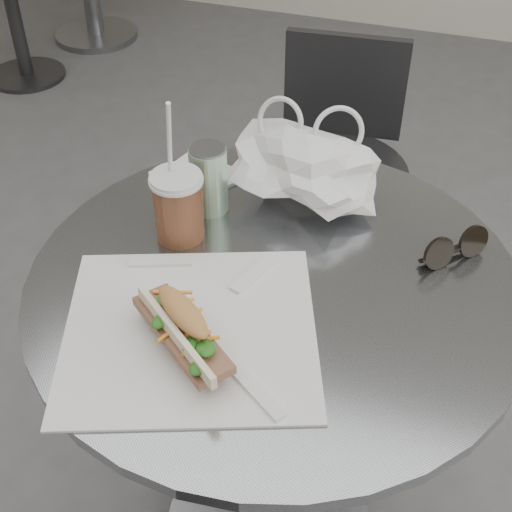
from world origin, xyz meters
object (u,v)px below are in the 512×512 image
(bg_chair, at_px, (8,10))
(drink_can, at_px, (209,179))
(iced_coffee, at_px, (178,205))
(cafe_table, at_px, (272,392))
(sunglasses, at_px, (455,249))
(chair_far, at_px, (328,205))
(banh_mi, at_px, (183,329))

(bg_chair, distance_m, drink_can, 2.22)
(bg_chair, height_order, drink_can, drink_can)
(iced_coffee, relative_size, drink_can, 2.07)
(cafe_table, relative_size, iced_coffee, 3.05)
(iced_coffee, bearing_deg, sunglasses, 10.53)
(chair_far, xyz_separation_m, drink_can, (-0.08, -0.61, 0.46))
(chair_far, xyz_separation_m, sunglasses, (0.33, -0.62, 0.42))
(chair_far, relative_size, drink_can, 6.25)
(banh_mi, height_order, sunglasses, banh_mi)
(iced_coffee, bearing_deg, banh_mi, -65.66)
(chair_far, height_order, bg_chair, chair_far)
(banh_mi, distance_m, sunglasses, 0.45)
(cafe_table, xyz_separation_m, sunglasses, (0.25, 0.13, 0.29))
(bg_chair, bearing_deg, banh_mi, -59.64)
(chair_far, bearing_deg, cafe_table, 91.08)
(bg_chair, distance_m, sunglasses, 2.52)
(banh_mi, relative_size, sunglasses, 2.30)
(banh_mi, bearing_deg, iced_coffee, 152.41)
(chair_far, height_order, iced_coffee, iced_coffee)
(banh_mi, bearing_deg, chair_far, 128.19)
(bg_chair, xyz_separation_m, sunglasses, (1.94, -1.55, 0.44))
(chair_far, height_order, drink_can, drink_can)
(cafe_table, height_order, iced_coffee, iced_coffee)
(chair_far, relative_size, banh_mi, 3.23)
(bg_chair, bearing_deg, cafe_table, -55.48)
(bg_chair, height_order, sunglasses, sunglasses)
(cafe_table, xyz_separation_m, chair_far, (-0.08, 0.75, -0.13))
(drink_can, bearing_deg, chair_far, 82.27)
(iced_coffee, bearing_deg, bg_chair, 132.80)
(sunglasses, bearing_deg, banh_mi, 178.96)
(bg_chair, relative_size, sunglasses, 7.06)
(cafe_table, height_order, banh_mi, banh_mi)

